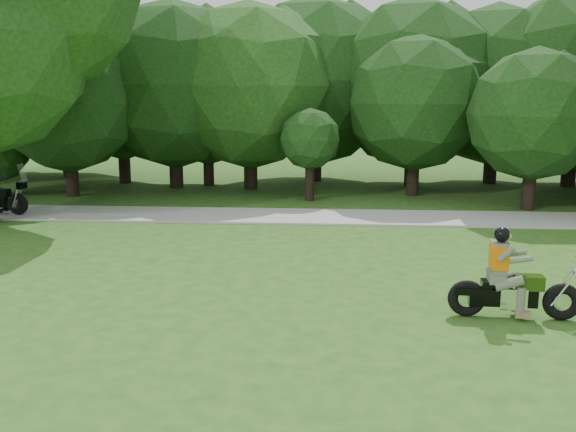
{
  "coord_description": "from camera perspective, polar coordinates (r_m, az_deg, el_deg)",
  "views": [
    {
      "loc": [
        -0.87,
        -10.26,
        3.65
      ],
      "look_at": [
        -1.86,
        3.21,
        0.98
      ],
      "focal_mm": 40.0,
      "sensor_mm": 36.0,
      "label": 1
    }
  ],
  "objects": [
    {
      "name": "tree_line",
      "position": [
        24.9,
        5.95,
        11.28
      ],
      "size": [
        40.13,
        12.49,
        7.84
      ],
      "color": "black",
      "rests_on": "ground"
    },
    {
      "name": "walkway",
      "position": [
        18.64,
        6.79,
        -0.11
      ],
      "size": [
        60.0,
        2.2,
        0.06
      ],
      "primitive_type": "cube",
      "color": "#9E9E99",
      "rests_on": "ground"
    },
    {
      "name": "chopper_motorcycle",
      "position": [
        10.98,
        19.0,
        -5.82
      ],
      "size": [
        2.11,
        0.56,
        1.51
      ],
      "rotation": [
        0.0,
        0.0,
        -0.05
      ],
      "color": "black",
      "rests_on": "ground"
    },
    {
      "name": "ground",
      "position": [
        10.92,
        8.61,
        -8.48
      ],
      "size": [
        100.0,
        100.0,
        0.0
      ],
      "primitive_type": "plane",
      "color": "#245117",
      "rests_on": "ground"
    }
  ]
}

